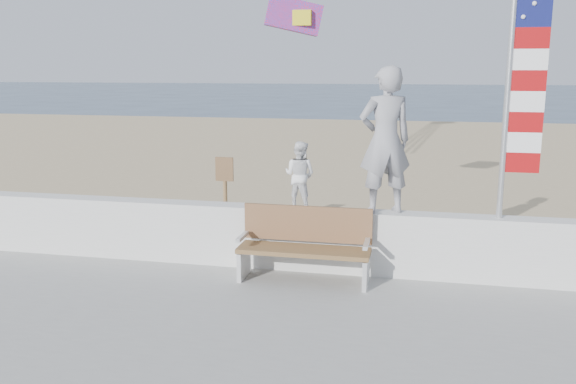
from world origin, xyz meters
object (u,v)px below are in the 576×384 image
bench (305,244)px  flag (519,73)px  adult (385,140)px  child (300,175)px

bench → flag: bearing=9.6°
adult → child: adult is taller
adult → flag: bearing=157.9°
flag → bench: bearing=-170.4°
child → bench: 1.00m
bench → flag: size_ratio=0.51×
adult → bench: 1.79m
child → bench: bearing=126.7°
flag → adult: bearing=180.0°
adult → bench: (-1.02, -0.45, -1.40)m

